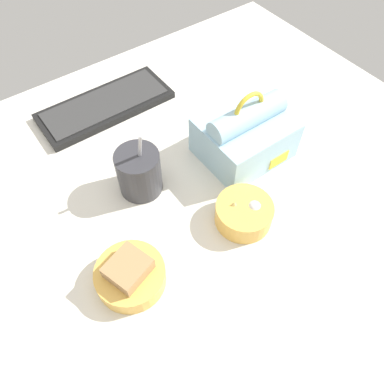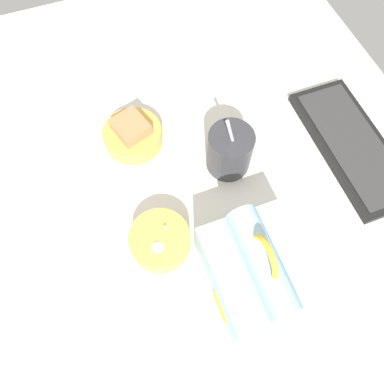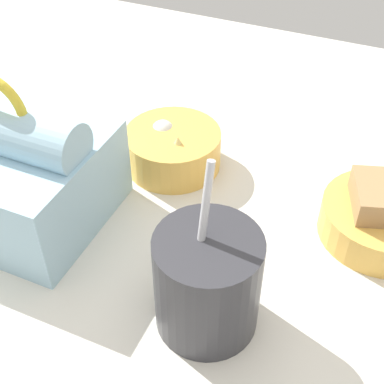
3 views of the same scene
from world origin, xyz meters
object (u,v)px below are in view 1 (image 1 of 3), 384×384
object	(u,v)px
lunch_bag	(245,135)
bento_bowl_snacks	(244,213)
keyboard	(105,105)
bento_bowl_sandwich	(130,275)
soup_cup	(139,172)

from	to	relation	value
lunch_bag	bento_bowl_snacks	size ratio (longest dim) A/B	1.65
lunch_bag	keyboard	bearing A→B (deg)	119.96
bento_bowl_sandwich	bento_bowl_snacks	bearing A→B (deg)	-4.22
soup_cup	bento_bowl_snacks	bearing A→B (deg)	-57.23
keyboard	bento_bowl_sandwich	size ratio (longest dim) A/B	2.64
bento_bowl_snacks	keyboard	bearing A→B (deg)	98.11
soup_cup	bento_bowl_snacks	distance (cm)	23.61
bento_bowl_sandwich	lunch_bag	bearing A→B (deg)	18.36
bento_bowl_snacks	soup_cup	bearing A→B (deg)	122.77
lunch_bag	bento_bowl_sandwich	distance (cm)	40.15
soup_cup	bento_bowl_sandwich	xyz separation A→B (cm)	(-13.01, -17.81, -2.91)
keyboard	lunch_bag	bearing A→B (deg)	-60.04
lunch_bag	bento_bowl_sandwich	world-z (taller)	lunch_bag
keyboard	lunch_bag	world-z (taller)	lunch_bag
soup_cup	bento_bowl_sandwich	bearing A→B (deg)	-126.15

